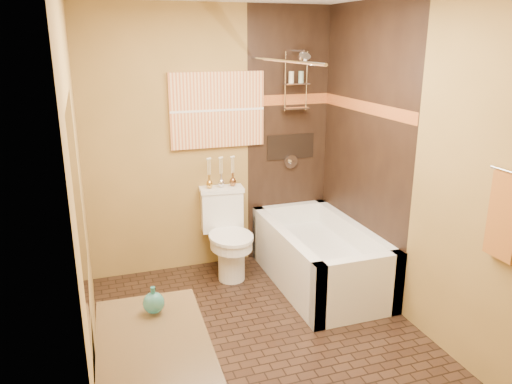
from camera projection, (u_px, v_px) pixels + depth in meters
name	position (u px, v px, depth m)	size (l,w,h in m)	color
floor	(266.00, 342.00, 3.75)	(3.00, 3.00, 0.00)	black
wall_left	(81.00, 200.00, 3.01)	(0.02, 3.00, 2.50)	#A5803F
wall_right	(416.00, 168.00, 3.76)	(0.02, 3.00, 2.50)	#A5803F
wall_back	(212.00, 142.00, 4.74)	(2.40, 0.02, 2.50)	#A5803F
wall_front	(394.00, 278.00, 2.03)	(2.40, 0.02, 2.50)	#A5803F
alcove_tile_back	(288.00, 137.00, 4.97)	(0.85, 0.01, 2.50)	black
alcove_tile_right	(363.00, 149.00, 4.43)	(0.01, 1.50, 2.50)	black
mosaic_band_back	(289.00, 100.00, 4.86)	(0.85, 0.01, 0.10)	#9A3A1C
mosaic_band_right	(365.00, 107.00, 4.32)	(0.01, 1.50, 0.10)	#9A3A1C
alcove_niche	(291.00, 147.00, 5.00)	(0.50, 0.01, 0.25)	black
shower_fixtures	(296.00, 96.00, 4.76)	(0.24, 0.33, 1.16)	silver
curtain_rod	(282.00, 61.00, 3.96)	(0.03, 0.03, 1.55)	silver
towel_rust	(505.00, 217.00, 2.94)	(0.05, 0.22, 0.52)	#9B631C
sunset_painting	(217.00, 110.00, 4.65)	(0.90, 0.04, 0.70)	#CF5F30
vanity_mirror	(79.00, 204.00, 2.15)	(0.01, 1.00, 0.90)	white
bathtub	(319.00, 261.00, 4.61)	(0.80, 1.50, 0.55)	white
toilet	(227.00, 233.00, 4.74)	(0.43, 0.63, 0.82)	white
teal_bottle	(154.00, 300.00, 2.65)	(0.12, 0.12, 0.18)	#26726C
bud_vases	(221.00, 171.00, 4.74)	(0.29, 0.06, 0.29)	gold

